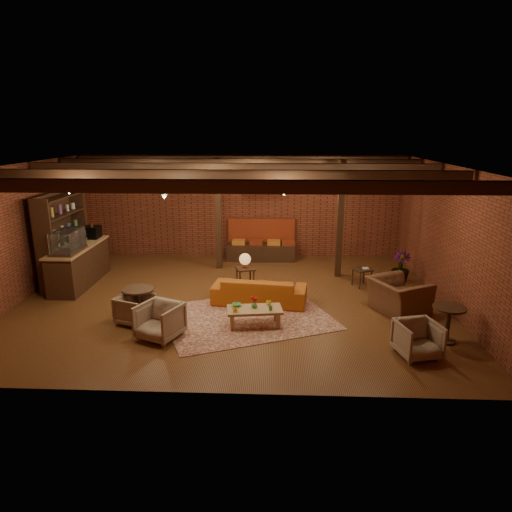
{
  "coord_description": "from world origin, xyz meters",
  "views": [
    {
      "loc": [
        1.04,
        -10.25,
        4.01
      ],
      "look_at": [
        0.59,
        0.2,
        1.06
      ],
      "focal_mm": 32.0,
      "sensor_mm": 36.0,
      "label": 1
    }
  ],
  "objects_px": {
    "armchair_a": "(135,308)",
    "round_table_right": "(448,318)",
    "round_table_left": "(139,299)",
    "plant_tall": "(403,237)",
    "armchair_far": "(418,338)",
    "sofa": "(259,290)",
    "armchair_right": "(399,291)",
    "armchair_b": "(159,319)",
    "side_table_book": "(362,270)",
    "coffee_table": "(254,310)",
    "side_table_lamp": "(245,262)"
  },
  "relations": [
    {
      "from": "armchair_far",
      "to": "armchair_a",
      "type": "bearing_deg",
      "value": 153.54
    },
    {
      "from": "armchair_far",
      "to": "plant_tall",
      "type": "relative_size",
      "value": 0.29
    },
    {
      "from": "round_table_left",
      "to": "plant_tall",
      "type": "height_order",
      "value": "plant_tall"
    },
    {
      "from": "side_table_book",
      "to": "sofa",
      "type": "bearing_deg",
      "value": -153.26
    },
    {
      "from": "sofa",
      "to": "armchair_far",
      "type": "distance_m",
      "value": 3.85
    },
    {
      "from": "sofa",
      "to": "round_table_right",
      "type": "height_order",
      "value": "round_table_right"
    },
    {
      "from": "sofa",
      "to": "round_table_left",
      "type": "relative_size",
      "value": 3.05
    },
    {
      "from": "sofa",
      "to": "round_table_right",
      "type": "xyz_separation_m",
      "value": [
        3.69,
        -1.86,
        0.17
      ]
    },
    {
      "from": "sofa",
      "to": "round_table_left",
      "type": "xyz_separation_m",
      "value": [
        -2.54,
        -1.08,
        0.17
      ]
    },
    {
      "from": "armchair_b",
      "to": "side_table_book",
      "type": "relative_size",
      "value": 1.38
    },
    {
      "from": "plant_tall",
      "to": "armchair_far",
      "type": "bearing_deg",
      "value": -100.36
    },
    {
      "from": "armchair_far",
      "to": "plant_tall",
      "type": "bearing_deg",
      "value": 65.64
    },
    {
      "from": "armchair_right",
      "to": "armchair_far",
      "type": "height_order",
      "value": "armchair_right"
    },
    {
      "from": "armchair_far",
      "to": "plant_tall",
      "type": "height_order",
      "value": "plant_tall"
    },
    {
      "from": "side_table_lamp",
      "to": "armchair_right",
      "type": "distance_m",
      "value": 3.82
    },
    {
      "from": "armchair_b",
      "to": "armchair_a",
      "type": "bearing_deg",
      "value": 159.11
    },
    {
      "from": "round_table_left",
      "to": "armchair_far",
      "type": "relative_size",
      "value": 0.99
    },
    {
      "from": "armchair_right",
      "to": "armchair_far",
      "type": "xyz_separation_m",
      "value": [
        -0.17,
        -2.05,
        -0.15
      ]
    },
    {
      "from": "round_table_left",
      "to": "plant_tall",
      "type": "xyz_separation_m",
      "value": [
        6.26,
        2.8,
        0.77
      ]
    },
    {
      "from": "coffee_table",
      "to": "armchair_a",
      "type": "xyz_separation_m",
      "value": [
        -2.51,
        0.04,
        -0.01
      ]
    },
    {
      "from": "side_table_lamp",
      "to": "armchair_b",
      "type": "relative_size",
      "value": 1.19
    },
    {
      "from": "plant_tall",
      "to": "side_table_book",
      "type": "bearing_deg",
      "value": -160.15
    },
    {
      "from": "round_table_left",
      "to": "armchair_far",
      "type": "xyz_separation_m",
      "value": [
        5.49,
        -1.39,
        -0.12
      ]
    },
    {
      "from": "side_table_lamp",
      "to": "round_table_left",
      "type": "height_order",
      "value": "side_table_lamp"
    },
    {
      "from": "sofa",
      "to": "side_table_lamp",
      "type": "relative_size",
      "value": 2.34
    },
    {
      "from": "armchair_a",
      "to": "side_table_book",
      "type": "bearing_deg",
      "value": -42.67
    },
    {
      "from": "side_table_lamp",
      "to": "side_table_book",
      "type": "distance_m",
      "value": 3.06
    },
    {
      "from": "armchair_a",
      "to": "round_table_right",
      "type": "distance_m",
      "value": 6.3
    },
    {
      "from": "side_table_lamp",
      "to": "round_table_left",
      "type": "xyz_separation_m",
      "value": [
        -2.14,
        -2.12,
        -0.22
      ]
    },
    {
      "from": "side_table_book",
      "to": "round_table_left",
      "type": "bearing_deg",
      "value": -155.07
    },
    {
      "from": "armchair_b",
      "to": "armchair_right",
      "type": "distance_m",
      "value": 5.23
    },
    {
      "from": "coffee_table",
      "to": "plant_tall",
      "type": "relative_size",
      "value": 0.48
    },
    {
      "from": "sofa",
      "to": "armchair_far",
      "type": "height_order",
      "value": "armchair_far"
    },
    {
      "from": "plant_tall",
      "to": "sofa",
      "type": "bearing_deg",
      "value": -155.19
    },
    {
      "from": "coffee_table",
      "to": "armchair_right",
      "type": "relative_size",
      "value": 1.02
    },
    {
      "from": "sofa",
      "to": "armchair_a",
      "type": "xyz_separation_m",
      "value": [
        -2.58,
        -1.25,
        0.02
      ]
    },
    {
      "from": "sofa",
      "to": "armchair_b",
      "type": "distance_m",
      "value": 2.7
    },
    {
      "from": "sofa",
      "to": "side_table_lamp",
      "type": "bearing_deg",
      "value": -61.47
    },
    {
      "from": "round_table_left",
      "to": "armchair_far",
      "type": "bearing_deg",
      "value": -14.16
    },
    {
      "from": "armchair_b",
      "to": "side_table_book",
      "type": "xyz_separation_m",
      "value": [
        4.52,
        3.26,
        0.05
      ]
    },
    {
      "from": "armchair_b",
      "to": "sofa",
      "type": "bearing_deg",
      "value": 69.69
    },
    {
      "from": "side_table_book",
      "to": "round_table_right",
      "type": "height_order",
      "value": "round_table_right"
    },
    {
      "from": "armchair_a",
      "to": "armchair_far",
      "type": "bearing_deg",
      "value": -81.38
    },
    {
      "from": "armchair_a",
      "to": "side_table_book",
      "type": "height_order",
      "value": "armchair_a"
    },
    {
      "from": "armchair_right",
      "to": "plant_tall",
      "type": "distance_m",
      "value": 2.34
    },
    {
      "from": "armchair_far",
      "to": "plant_tall",
      "type": "xyz_separation_m",
      "value": [
        0.76,
        4.18,
        0.89
      ]
    },
    {
      "from": "side_table_book",
      "to": "plant_tall",
      "type": "distance_m",
      "value": 1.4
    },
    {
      "from": "coffee_table",
      "to": "armchair_b",
      "type": "relative_size",
      "value": 1.53
    },
    {
      "from": "armchair_far",
      "to": "round_table_right",
      "type": "bearing_deg",
      "value": 25.42
    },
    {
      "from": "armchair_b",
      "to": "side_table_book",
      "type": "height_order",
      "value": "armchair_b"
    }
  ]
}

